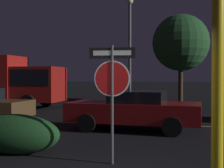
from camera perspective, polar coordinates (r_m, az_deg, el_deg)
The scene contains 8 objects.
road_center_stripe at distance 11.85m, azimuth 5.37°, elevation -7.40°, with size 43.02×0.12×0.01m, color gold.
stop_sign at distance 6.36m, azimuth 0.02°, elevation 0.77°, with size 0.95×0.09×2.43m.
yellow_pole_right at distance 4.63m, azimuth 18.73°, elevation -2.57°, with size 0.17×0.17×2.95m, color yellow.
hedge_bush_2 at distance 7.64m, azimuth -17.38°, elevation -8.72°, with size 2.19×0.84×0.93m, color #19421E.
passing_car_3 at distance 10.57m, azimuth 4.17°, elevation -4.70°, with size 4.60×2.32×1.32m.
delivery_truck at distance 19.53m, azimuth -18.79°, elevation 0.66°, with size 6.96×2.82×3.03m.
street_lamp at distance 17.33m, azimuth 3.27°, elevation 7.53°, with size 0.37×0.37×6.16m.
tree_0 at distance 22.39m, azimuth 12.47°, elevation 7.36°, with size 3.95×3.95×6.18m.
Camera 1 is at (1.08, -4.50, 1.77)m, focal length 50.00 mm.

